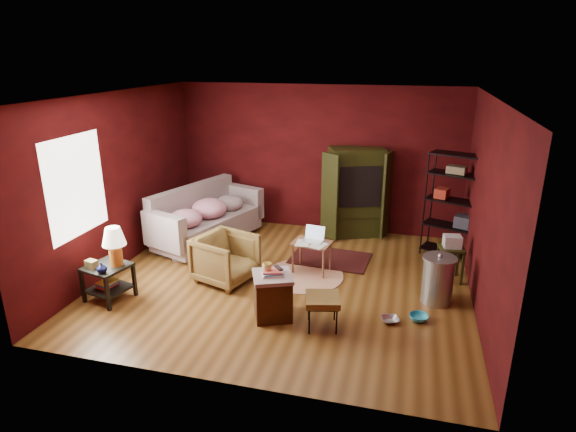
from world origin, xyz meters
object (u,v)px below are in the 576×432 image
at_px(sofa, 205,223).
at_px(laptop_desk, 312,245).
at_px(armchair, 226,256).
at_px(side_table, 111,257).
at_px(hamper, 273,295).
at_px(wire_shelving, 454,201).
at_px(tv_armoire, 356,191).

xyz_separation_m(sofa, laptop_desk, (2.17, -0.73, 0.09)).
bearing_deg(armchair, sofa, 52.44).
distance_m(armchair, side_table, 1.65).
bearing_deg(hamper, laptop_desk, 81.80).
bearing_deg(armchair, wire_shelving, -43.20).
relative_size(sofa, hamper, 2.68).
relative_size(side_table, hamper, 1.53).
xyz_separation_m(sofa, armchair, (0.95, -1.39, 0.04)).
distance_m(side_table, hamper, 2.36).
height_order(armchair, side_table, side_table).
bearing_deg(hamper, sofa, 131.16).
bearing_deg(hamper, side_table, -177.81).
height_order(side_table, tv_armoire, tv_armoire).
bearing_deg(sofa, armchair, -156.62).
bearing_deg(tv_armoire, sofa, -178.40).
bearing_deg(laptop_desk, armchair, -142.74).
height_order(sofa, armchair, armchair).
xyz_separation_m(sofa, hamper, (1.95, -2.23, -0.05)).
bearing_deg(laptop_desk, side_table, -139.25).
xyz_separation_m(armchair, wire_shelving, (3.38, 1.86, 0.58)).
distance_m(laptop_desk, wire_shelving, 2.54).
distance_m(side_table, laptop_desk, 3.01).
height_order(sofa, tv_armoire, tv_armoire).
bearing_deg(laptop_desk, hamper, -89.36).
bearing_deg(laptop_desk, tv_armoire, 84.82).
relative_size(sofa, tv_armoire, 1.11).
height_order(hamper, tv_armoire, tv_armoire).
relative_size(laptop_desk, tv_armoire, 0.43).
distance_m(armchair, wire_shelving, 3.90).
height_order(sofa, laptop_desk, sofa).
height_order(sofa, hamper, sofa).
xyz_separation_m(laptop_desk, wire_shelving, (2.17, 1.20, 0.53)).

